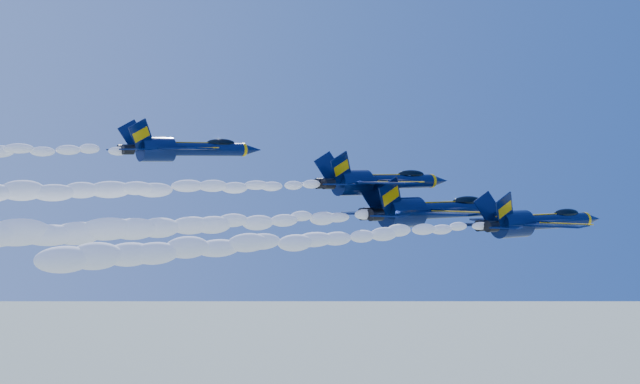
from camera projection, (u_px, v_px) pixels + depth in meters
jet_lead at (536, 222)px, 89.94m from camera, size 17.55×14.40×6.52m
smoke_trail_jet_lead at (299, 240)px, 73.64m from camera, size 42.41×2.10×1.89m
jet_second at (431, 210)px, 93.28m from camera, size 20.08×16.47×7.46m
smoke_trail_jet_second at (171, 226)px, 76.36m from camera, size 42.41×2.40×2.16m
jet_third at (378, 181)px, 92.21m from camera, size 17.06×14.00×6.34m
smoke_trail_jet_third at (117, 190)px, 76.03m from camera, size 42.41×2.04×1.83m
jet_fourth at (185, 149)px, 94.62m from camera, size 16.70×13.70×6.20m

